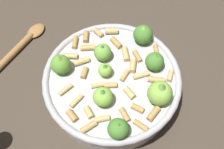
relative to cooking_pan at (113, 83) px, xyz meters
name	(u,v)px	position (x,y,z in m)	size (l,w,h in m)	color
ground_plane	(112,92)	(0.00, 0.00, -0.04)	(2.40, 2.40, 0.00)	#42382D
cooking_pan	(113,83)	(0.00, 0.00, 0.00)	(0.28, 0.28, 0.13)	#B7B7BC
wooden_spoon	(12,55)	(0.26, 0.03, -0.04)	(0.04, 0.26, 0.02)	#9E703D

